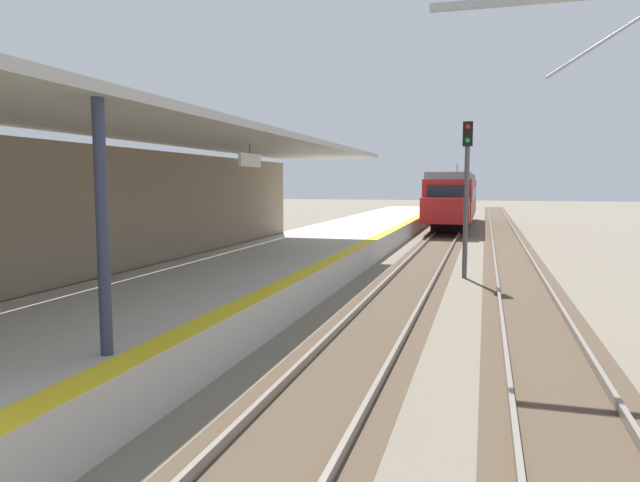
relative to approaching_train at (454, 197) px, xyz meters
name	(u,v)px	position (x,y,z in m)	size (l,w,h in m)	color
station_platform	(270,268)	(-4.40, -26.47, -1.73)	(5.00, 80.00, 0.91)	#B7B5AD
station_building_with_canopy	(144,204)	(-6.20, -30.72, 0.48)	(4.85, 24.00, 4.43)	#4C4C4C
track_pair_nearest_platform	(420,268)	(0.00, -22.47, -2.13)	(2.34, 120.00, 0.16)	#4C3D2D
track_pair_middle	(517,272)	(3.40, -22.47, -2.13)	(2.34, 120.00, 0.16)	#4C3D2D
approaching_train	(454,197)	(0.00, 0.00, 0.00)	(2.93, 19.60, 4.76)	maroon
rail_signal_post	(467,183)	(1.62, -23.91, 1.02)	(0.32, 0.34, 5.20)	#4C4C4C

